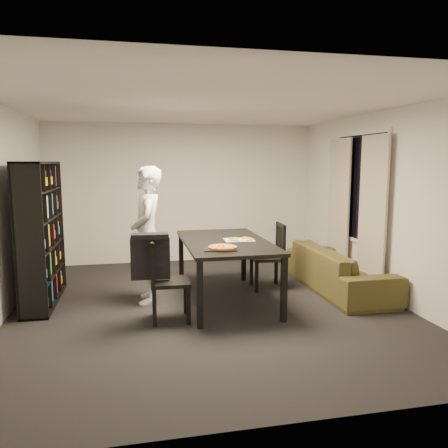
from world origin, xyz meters
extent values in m
cube|color=black|center=(0.00, 0.00, 0.00)|extent=(5.00, 5.50, 0.01)
cube|color=white|center=(0.00, 0.00, 2.60)|extent=(5.00, 5.50, 0.01)
cube|color=white|center=(0.00, 2.75, 1.30)|extent=(5.00, 0.01, 2.60)
cube|color=white|center=(0.00, -2.75, 1.30)|extent=(5.00, 0.01, 2.60)
cube|color=white|center=(2.50, 0.00, 1.30)|extent=(0.01, 5.50, 2.60)
cube|color=black|center=(2.48, 0.60, 1.50)|extent=(0.02, 1.40, 1.60)
cube|color=white|center=(2.48, 0.60, 1.50)|extent=(0.03, 1.52, 1.72)
cube|color=#B8B09D|center=(2.40, 0.08, 1.15)|extent=(0.03, 0.70, 2.25)
cube|color=#B8B09D|center=(2.40, 1.12, 1.15)|extent=(0.03, 0.70, 2.25)
cube|color=black|center=(-2.16, 0.60, 0.95)|extent=(0.35, 1.50, 1.90)
cube|color=black|center=(0.27, 0.16, 0.82)|extent=(1.12, 2.01, 0.04)
cube|color=black|center=(-0.23, -0.78, 0.40)|extent=(0.07, 0.07, 0.79)
cube|color=black|center=(0.78, -0.78, 0.40)|extent=(0.07, 0.07, 0.79)
cube|color=black|center=(-0.23, 1.11, 0.40)|extent=(0.07, 0.07, 0.79)
cube|color=black|center=(0.78, 1.11, 0.40)|extent=(0.07, 0.07, 0.79)
cube|color=black|center=(-0.53, -0.44, 0.47)|extent=(0.47, 0.47, 0.04)
cube|color=black|center=(-0.74, -0.43, 0.74)|extent=(0.06, 0.46, 0.49)
cube|color=black|center=(-0.74, -0.43, 0.96)|extent=(0.05, 0.44, 0.05)
cube|color=black|center=(-0.34, -0.64, 0.22)|extent=(0.04, 0.04, 0.45)
cube|color=black|center=(-0.33, -0.25, 0.22)|extent=(0.04, 0.04, 0.45)
cube|color=black|center=(-0.74, -0.63, 0.22)|extent=(0.04, 0.04, 0.45)
cube|color=black|center=(-0.72, -0.24, 0.22)|extent=(0.04, 0.04, 0.45)
cube|color=black|center=(1.00, 0.61, 0.47)|extent=(0.49, 0.49, 0.04)
cube|color=black|center=(1.21, 0.59, 0.74)|extent=(0.08, 0.46, 0.49)
cube|color=black|center=(1.21, 0.59, 0.96)|extent=(0.07, 0.44, 0.05)
cube|color=black|center=(0.82, 0.82, 0.22)|extent=(0.04, 0.04, 0.45)
cube|color=black|center=(0.79, 0.43, 0.22)|extent=(0.04, 0.04, 0.45)
cube|color=black|center=(1.21, 0.79, 0.22)|extent=(0.04, 0.04, 0.45)
cube|color=black|center=(1.18, 0.40, 0.22)|extent=(0.04, 0.04, 0.45)
cube|color=black|center=(-0.76, -0.43, 0.76)|extent=(0.46, 0.10, 0.49)
cube|color=black|center=(-0.76, -0.43, 1.04)|extent=(0.44, 0.21, 0.05)
imported|color=silver|center=(-0.77, 0.34, 0.92)|extent=(0.46, 0.68, 1.84)
cube|color=black|center=(0.08, -0.40, 0.84)|extent=(0.44, 0.37, 0.01)
cylinder|color=#9E602D|center=(0.11, -0.42, 0.86)|extent=(0.35, 0.35, 0.02)
cylinder|color=orange|center=(0.11, -0.42, 0.88)|extent=(0.31, 0.31, 0.01)
cube|color=silver|center=(0.46, 0.15, 0.84)|extent=(0.42, 0.32, 0.01)
imported|color=#393316|center=(2.03, 0.31, 0.32)|extent=(0.85, 2.17, 0.63)
camera|label=1|loc=(-0.96, -5.53, 1.89)|focal=35.00mm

